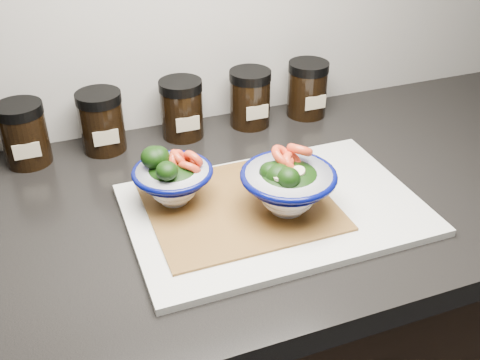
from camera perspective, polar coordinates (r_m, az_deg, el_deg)
name	(u,v)px	position (r m, az deg, el deg)	size (l,w,h in m)	color
countertop	(198,216)	(0.91, -4.33, -3.71)	(3.50, 0.60, 0.04)	black
cutting_board	(274,209)	(0.88, 3.51, -3.01)	(0.45, 0.30, 0.01)	silver
bamboo_mat	(240,205)	(0.87, 0.00, -2.55)	(0.28, 0.24, 0.00)	olive
bowl_left	(172,178)	(0.86, -6.89, 0.17)	(0.12, 0.12, 0.09)	white
bowl_right	(288,185)	(0.84, 4.86, -0.49)	(0.15, 0.15, 0.11)	white
spice_jar_b	(24,134)	(1.05, -21.09, 4.40)	(0.08, 0.08, 0.11)	black
spice_jar_c	(102,122)	(1.06, -13.88, 5.79)	(0.08, 0.08, 0.11)	black
spice_jar_d	(182,109)	(1.08, -5.94, 7.21)	(0.08, 0.08, 0.11)	black
spice_jar_e	(250,98)	(1.12, 1.02, 8.33)	(0.08, 0.08, 0.11)	black
spice_jar_f	(307,89)	(1.17, 6.85, 9.18)	(0.08, 0.08, 0.11)	black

